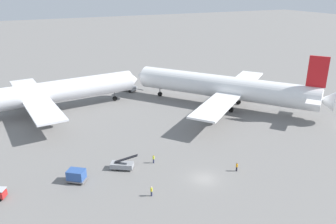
% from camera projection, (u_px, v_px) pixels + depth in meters
% --- Properties ---
extents(ground_plane, '(600.00, 600.00, 0.00)m').
position_uv_depth(ground_plane, '(204.00, 179.00, 57.66)').
color(ground_plane, slate).
extents(airliner_at_gate_left, '(52.85, 38.48, 15.98)m').
position_uv_depth(airliner_at_gate_left, '(42.00, 94.00, 84.71)').
color(airliner_at_gate_left, silver).
rests_on(airliner_at_gate_left, ground).
extents(airliner_being_pushed, '(39.75, 45.69, 15.67)m').
position_uv_depth(airliner_being_pushed, '(225.00, 87.00, 89.67)').
color(airliner_being_pushed, white).
rests_on(airliner_being_pushed, ground).
extents(pushback_tug, '(6.19, 8.51, 2.79)m').
position_uv_depth(pushback_tug, '(126.00, 87.00, 104.77)').
color(pushback_tug, gray).
rests_on(pushback_tug, ground).
extents(gse_container_dolly_flat, '(3.88, 3.69, 2.15)m').
position_uv_depth(gse_container_dolly_flat, '(76.00, 175.00, 56.45)').
color(gse_container_dolly_flat, slate).
rests_on(gse_container_dolly_flat, ground).
extents(gse_belt_loader_portside, '(4.83, 3.67, 3.02)m').
position_uv_depth(gse_belt_loader_portside, '(122.00, 165.00, 60.40)').
color(gse_belt_loader_portside, gray).
rests_on(gse_belt_loader_portside, ground).
extents(ground_crew_ramp_agent_by_cones, '(0.36, 0.49, 1.69)m').
position_uv_depth(ground_crew_ramp_agent_by_cones, '(151.00, 191.00, 52.69)').
color(ground_crew_ramp_agent_by_cones, '#2D3351').
rests_on(ground_crew_ramp_agent_by_cones, ground).
extents(ground_crew_wing_walker_right, '(0.36, 0.36, 1.63)m').
position_uv_depth(ground_crew_wing_walker_right, '(237.00, 167.00, 59.72)').
color(ground_crew_wing_walker_right, black).
rests_on(ground_crew_wing_walker_right, ground).
extents(ground_crew_marshaller_foreground, '(0.36, 0.36, 1.64)m').
position_uv_depth(ground_crew_marshaller_foreground, '(154.00, 159.00, 62.41)').
color(ground_crew_marshaller_foreground, '#2D3351').
rests_on(ground_crew_marshaller_foreground, ground).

